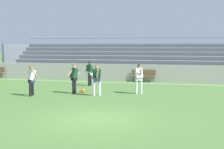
{
  "coord_description": "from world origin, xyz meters",
  "views": [
    {
      "loc": [
        3.34,
        -11.06,
        2.73
      ],
      "look_at": [
        -1.31,
        7.79,
        0.93
      ],
      "focal_mm": 50.43,
      "sensor_mm": 36.0,
      "label": 1
    }
  ],
  "objects_px": {
    "player_white_overlapping": "(31,78)",
    "bleacher_stand": "(133,59)",
    "player_dark_pressing_high": "(74,76)",
    "soccer_ball": "(83,91)",
    "player_dark_wide_left": "(97,77)",
    "player_white_trailing_run": "(139,76)",
    "player_dark_wide_right": "(90,71)",
    "bench_centre_sideline": "(143,75)"
  },
  "relations": [
    {
      "from": "player_dark_wide_left",
      "to": "soccer_ball",
      "type": "distance_m",
      "value": 1.7
    },
    {
      "from": "soccer_ball",
      "to": "player_dark_wide_right",
      "type": "bearing_deg",
      "value": 100.41
    },
    {
      "from": "player_white_trailing_run",
      "to": "player_dark_wide_right",
      "type": "bearing_deg",
      "value": 143.71
    },
    {
      "from": "player_white_overlapping",
      "to": "bleacher_stand",
      "type": "bearing_deg",
      "value": 73.0
    },
    {
      "from": "bleacher_stand",
      "to": "player_white_trailing_run",
      "type": "distance_m",
      "value": 9.74
    },
    {
      "from": "bleacher_stand",
      "to": "player_white_overlapping",
      "type": "height_order",
      "value": "bleacher_stand"
    },
    {
      "from": "player_white_overlapping",
      "to": "player_dark_wide_right",
      "type": "bearing_deg",
      "value": 70.61
    },
    {
      "from": "player_white_trailing_run",
      "to": "player_white_overlapping",
      "type": "bearing_deg",
      "value": -159.1
    },
    {
      "from": "player_white_overlapping",
      "to": "player_dark_wide_left",
      "type": "bearing_deg",
      "value": 14.78
    },
    {
      "from": "bleacher_stand",
      "to": "player_dark_wide_left",
      "type": "xyz_separation_m",
      "value": [
        -0.13,
        -10.73,
        -0.51
      ]
    },
    {
      "from": "bleacher_stand",
      "to": "player_dark_pressing_high",
      "type": "relative_size",
      "value": 13.6
    },
    {
      "from": "player_dark_wide_left",
      "to": "player_white_overlapping",
      "type": "bearing_deg",
      "value": -165.22
    },
    {
      "from": "player_dark_pressing_high",
      "to": "player_dark_wide_left",
      "type": "xyz_separation_m",
      "value": [
        1.49,
        -0.49,
        0.02
      ]
    },
    {
      "from": "player_white_trailing_run",
      "to": "player_white_overlapping",
      "type": "xyz_separation_m",
      "value": [
        -5.55,
        -2.12,
        -0.03
      ]
    },
    {
      "from": "player_dark_pressing_high",
      "to": "player_white_overlapping",
      "type": "xyz_separation_m",
      "value": [
        -1.93,
        -1.39,
        -0.01
      ]
    },
    {
      "from": "bleacher_stand",
      "to": "player_dark_pressing_high",
      "type": "height_order",
      "value": "bleacher_stand"
    },
    {
      "from": "player_dark_pressing_high",
      "to": "player_dark_wide_right",
      "type": "relative_size",
      "value": 1.01
    },
    {
      "from": "player_white_trailing_run",
      "to": "player_dark_wide_right",
      "type": "xyz_separation_m",
      "value": [
        -3.82,
        2.8,
        -0.03
      ]
    },
    {
      "from": "player_dark_wide_left",
      "to": "player_white_trailing_run",
      "type": "bearing_deg",
      "value": 29.79
    },
    {
      "from": "player_dark_pressing_high",
      "to": "player_dark_wide_left",
      "type": "relative_size",
      "value": 0.98
    },
    {
      "from": "bench_centre_sideline",
      "to": "player_dark_wide_right",
      "type": "relative_size",
      "value": 1.09
    },
    {
      "from": "player_white_trailing_run",
      "to": "soccer_ball",
      "type": "bearing_deg",
      "value": -174.45
    },
    {
      "from": "player_dark_wide_left",
      "to": "player_dark_wide_right",
      "type": "relative_size",
      "value": 1.03
    },
    {
      "from": "player_dark_wide_left",
      "to": "player_white_trailing_run",
      "type": "xyz_separation_m",
      "value": [
        2.12,
        1.21,
        -0.0
      ]
    },
    {
      "from": "player_white_overlapping",
      "to": "soccer_ball",
      "type": "relative_size",
      "value": 7.5
    },
    {
      "from": "player_dark_wide_left",
      "to": "soccer_ball",
      "type": "xyz_separation_m",
      "value": [
        -1.12,
        0.9,
        -0.9
      ]
    },
    {
      "from": "bleacher_stand",
      "to": "soccer_ball",
      "type": "height_order",
      "value": "bleacher_stand"
    },
    {
      "from": "bleacher_stand",
      "to": "player_dark_wide_left",
      "type": "height_order",
      "value": "bleacher_stand"
    },
    {
      "from": "bleacher_stand",
      "to": "player_dark_pressing_high",
      "type": "bearing_deg",
      "value": -99.0
    },
    {
      "from": "player_dark_wide_right",
      "to": "soccer_ball",
      "type": "xyz_separation_m",
      "value": [
        0.57,
        -3.12,
        -0.87
      ]
    },
    {
      "from": "player_dark_wide_left",
      "to": "player_white_trailing_run",
      "type": "distance_m",
      "value": 2.44
    },
    {
      "from": "bench_centre_sideline",
      "to": "player_dark_wide_left",
      "type": "bearing_deg",
      "value": -101.97
    },
    {
      "from": "player_dark_wide_right",
      "to": "player_dark_pressing_high",
      "type": "bearing_deg",
      "value": -86.72
    },
    {
      "from": "bench_centre_sideline",
      "to": "soccer_ball",
      "type": "height_order",
      "value": "bench_centre_sideline"
    },
    {
      "from": "player_white_trailing_run",
      "to": "player_dark_wide_right",
      "type": "distance_m",
      "value": 4.73
    },
    {
      "from": "player_dark_pressing_high",
      "to": "soccer_ball",
      "type": "distance_m",
      "value": 1.04
    },
    {
      "from": "player_dark_pressing_high",
      "to": "soccer_ball",
      "type": "relative_size",
      "value": 7.55
    },
    {
      "from": "player_white_trailing_run",
      "to": "player_dark_wide_right",
      "type": "relative_size",
      "value": 1.02
    },
    {
      "from": "bench_centre_sideline",
      "to": "player_dark_wide_left",
      "type": "distance_m",
      "value": 7.34
    },
    {
      "from": "player_dark_wide_left",
      "to": "player_dark_pressing_high",
      "type": "bearing_deg",
      "value": 161.84
    },
    {
      "from": "player_dark_pressing_high",
      "to": "player_dark_wide_right",
      "type": "bearing_deg",
      "value": 93.28
    },
    {
      "from": "player_dark_wide_left",
      "to": "player_dark_wide_right",
      "type": "xyz_separation_m",
      "value": [
        -1.69,
        4.02,
        -0.03
      ]
    }
  ]
}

